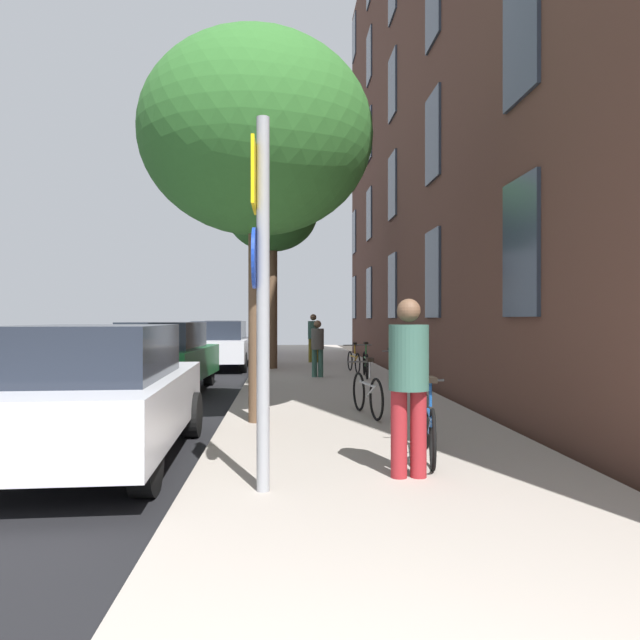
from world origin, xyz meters
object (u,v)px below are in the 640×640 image
object	(u,v)px
bicycle_0	(430,426)
bicycle_2	(391,372)
bicycle_4	(354,361)
tree_far	(272,215)
car_2	(221,344)
bicycle_1	(367,393)
pedestrian_0	(409,375)
sign_post	(261,278)
car_0	(98,392)
car_3	(225,338)
pedestrian_2	(313,335)
tree_near	(257,137)
car_1	(165,356)
bicycle_3	(366,363)
pedestrian_1	(318,345)
traffic_light	(270,294)

from	to	relation	value
bicycle_0	bicycle_2	xyz separation A→B (m)	(0.85, 6.92, -0.01)
bicycle_2	bicycle_4	bearing A→B (deg)	96.31
tree_far	car_2	size ratio (longest dim) A/B	1.40
bicycle_1	pedestrian_0	xyz separation A→B (m)	(-0.12, -3.69, 0.65)
bicycle_1	bicycle_4	world-z (taller)	bicycle_1
car_2	sign_post	bearing A→B (deg)	-82.48
car_0	car_3	bearing A→B (deg)	91.20
pedestrian_2	car_3	bearing A→B (deg)	128.03
tree_near	pedestrian_0	size ratio (longest dim) A/B	3.31
tree_near	car_1	bearing A→B (deg)	116.59
tree_near	bicycle_3	size ratio (longest dim) A/B	3.37
tree_far	pedestrian_2	bearing A→B (deg)	60.01
tree_far	pedestrian_0	xyz separation A→B (m)	(1.62, -12.90, -3.90)
bicycle_3	car_2	xyz separation A→B (m)	(-4.34, 4.15, 0.35)
car_1	tree_far	bearing A→B (deg)	65.10
pedestrian_1	car_3	bearing A→B (deg)	109.17
bicycle_1	car_2	world-z (taller)	car_2
sign_post	bicycle_1	size ratio (longest dim) A/B	2.09
sign_post	pedestrian_1	distance (m)	10.53
bicycle_3	sign_post	bearing A→B (deg)	-103.36
bicycle_0	pedestrian_2	size ratio (longest dim) A/B	0.98
bicycle_4	car_1	distance (m)	6.00
bicycle_3	car_0	xyz separation A→B (m)	(-4.40, -8.68, 0.35)
bicycle_0	car_1	xyz separation A→B (m)	(-4.37, 7.07, 0.36)
pedestrian_0	pedestrian_2	xyz separation A→B (m)	(-0.15, 15.43, -0.01)
tree_far	car_0	distance (m)	12.54
traffic_light	tree_near	bearing A→B (deg)	-89.73
traffic_light	car_3	size ratio (longest dim) A/B	0.79
bicycle_0	bicycle_3	world-z (taller)	bicycle_3
bicycle_3	pedestrian_1	distance (m)	1.40
sign_post	bicycle_4	xyz separation A→B (m)	(2.30, 11.78, -1.61)
traffic_light	car_1	bearing A→B (deg)	-109.31
bicycle_2	car_2	world-z (taller)	car_2
pedestrian_0	sign_post	bearing A→B (deg)	-165.98
traffic_light	pedestrian_2	distance (m)	2.42
traffic_light	tree_far	xyz separation A→B (m)	(0.09, -1.38, 2.47)
bicycle_2	bicycle_3	bearing A→B (deg)	97.03
bicycle_2	pedestrian_0	size ratio (longest dim) A/B	0.93
traffic_light	pedestrian_1	bearing A→B (deg)	-71.79
traffic_light	car_0	distance (m)	13.28
tree_near	bicycle_2	world-z (taller)	tree_near
pedestrian_2	car_0	size ratio (longest dim) A/B	0.40
car_2	tree_near	bearing A→B (deg)	-81.05
pedestrian_0	bicycle_2	bearing A→B (deg)	80.73
pedestrian_0	car_2	size ratio (longest dim) A/B	0.40
bicycle_2	pedestrian_2	bearing A→B (deg)	100.30
bicycle_1	bicycle_4	size ratio (longest dim) A/B	1.03
sign_post	tree_near	world-z (taller)	tree_near
tree_far	pedestrian_1	xyz separation A→B (m)	(1.30, -2.85, -4.04)
pedestrian_1	traffic_light	bearing A→B (deg)	108.21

